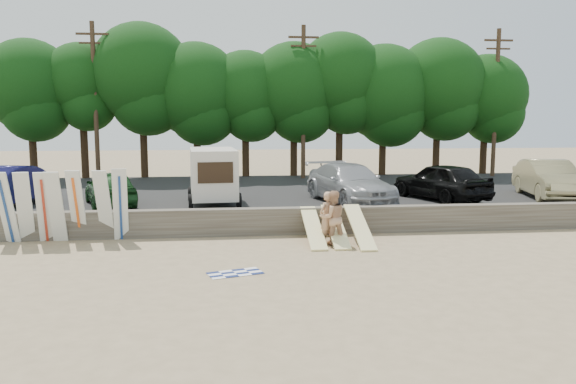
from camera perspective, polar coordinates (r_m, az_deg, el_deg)
name	(u,v)px	position (r m, az deg, el deg)	size (l,w,h in m)	color
ground	(309,253)	(18.13, 2.17, -6.20)	(120.00, 120.00, 0.00)	tan
seawall	(297,221)	(20.93, 0.97, -2.94)	(44.00, 0.50, 1.00)	#6B6356
parking_lot	(279,197)	(28.32, -0.95, -0.50)	(44.00, 14.50, 0.70)	#282828
treeline	(276,86)	(35.21, -1.18, 10.71)	(33.51, 6.07, 9.28)	#382616
utility_poles	(303,99)	(33.75, 1.57, 9.43)	(25.80, 0.26, 9.00)	#473321
box_trailer	(213,173)	(23.72, -7.62, 1.89)	(2.31, 3.79, 2.32)	beige
car_0	(0,187)	(25.39, -27.25, 0.42)	(1.76, 5.05, 1.66)	#151448
car_1	(110,188)	(24.30, -17.60, 0.40)	(1.74, 4.32, 1.47)	#17401A
car_2	(350,183)	(24.21, 6.28, 0.89)	(2.30, 5.67, 1.64)	#9B9BA0
car_3	(441,181)	(25.75, 15.27, 1.08)	(1.96, 4.86, 1.66)	black
car_4	(548,179)	(28.09, 24.92, 1.22)	(1.82, 5.21, 1.72)	#94895E
surfboard_upright_0	(6,208)	(21.41, -26.70, -1.45)	(0.50, 0.06, 2.60)	silver
surfboard_upright_1	(24,207)	(21.28, -25.20, -1.43)	(0.50, 0.06, 2.60)	silver
surfboard_upright_2	(44,207)	(21.02, -23.52, -1.44)	(0.50, 0.06, 2.60)	silver
surfboard_upright_3	(56,207)	(20.89, -22.52, -1.43)	(0.50, 0.06, 2.60)	silver
surfboard_upright_4	(77,206)	(20.92, -20.66, -1.31)	(0.50, 0.06, 2.60)	silver
surfboard_upright_5	(104,205)	(20.68, -18.20, -1.30)	(0.50, 0.06, 2.60)	silver
surfboard_upright_6	(120,205)	(20.55, -16.67, -1.23)	(0.50, 0.06, 2.60)	silver
surfboard_low_0	(313,227)	(19.59, 2.57, -3.61)	(0.56, 3.00, 0.07)	#FCED9F
surfboard_low_1	(335,226)	(19.73, 4.83, -3.48)	(0.56, 3.00, 0.07)	#FCED9F
surfboard_low_2	(360,227)	(19.63, 7.29, -3.50)	(0.56, 3.00, 0.07)	#FCED9F
beachgoer_a	(327,218)	(19.33, 3.94, -2.62)	(0.66, 0.43, 1.81)	tan
beachgoer_b	(333,218)	(19.19, 4.56, -2.62)	(0.90, 0.70, 1.86)	tan
cooler	(315,233)	(20.50, 2.78, -4.14)	(0.38, 0.30, 0.32)	#24852D
gear_bag	(316,236)	(20.18, 2.85, -4.47)	(0.30, 0.25, 0.22)	orange
beach_towel	(235,273)	(15.87, -5.39, -8.21)	(1.50, 1.50, 0.00)	white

